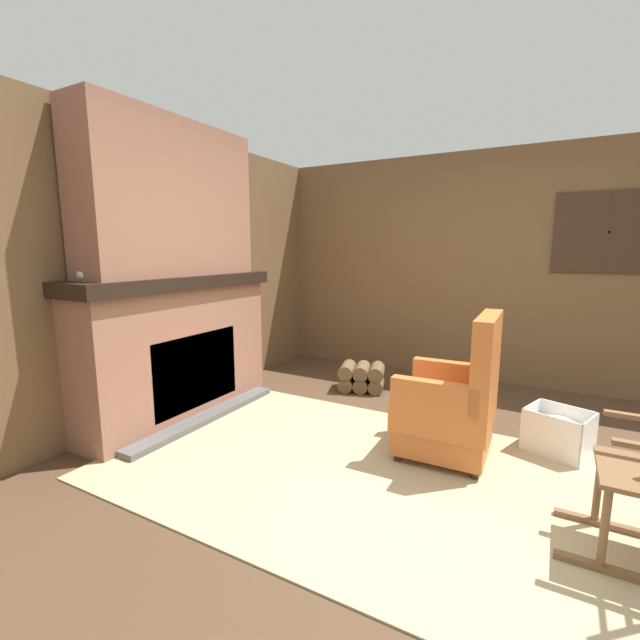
# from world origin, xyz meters

# --- Properties ---
(ground_plane) EXTENTS (14.00, 14.00, 0.00)m
(ground_plane) POSITION_xyz_m (0.00, 0.00, 0.00)
(ground_plane) COLOR #4C3523
(wood_panel_wall_left) EXTENTS (0.06, 5.36, 2.51)m
(wood_panel_wall_left) POSITION_xyz_m (-2.41, 0.00, 1.25)
(wood_panel_wall_left) COLOR brown
(wood_panel_wall_left) RESTS_ON ground
(wood_panel_wall_back) EXTENTS (5.36, 0.09, 2.51)m
(wood_panel_wall_back) POSITION_xyz_m (0.03, 2.41, 1.26)
(wood_panel_wall_back) COLOR brown
(wood_panel_wall_back) RESTS_ON ground
(fireplace_hearth) EXTENTS (0.64, 1.92, 1.24)m
(fireplace_hearth) POSITION_xyz_m (-2.15, 0.00, 0.62)
(fireplace_hearth) COLOR #93604C
(fireplace_hearth) RESTS_ON ground
(chimney_breast) EXTENTS (0.38, 1.60, 1.25)m
(chimney_breast) POSITION_xyz_m (-2.17, 0.00, 1.87)
(chimney_breast) COLOR #93604C
(chimney_breast) RESTS_ON fireplace_hearth
(area_rug) EXTENTS (3.45, 2.07, 0.01)m
(area_rug) POSITION_xyz_m (-0.31, -0.15, 0.01)
(area_rug) COLOR tan
(area_rug) RESTS_ON ground
(armchair) EXTENTS (0.64, 0.65, 1.04)m
(armchair) POSITION_xyz_m (0.10, 0.37, 0.37)
(armchair) COLOR #C6662D
(armchair) RESTS_ON ground
(firewood_stack) EXTENTS (0.54, 0.45, 0.28)m
(firewood_stack) POSITION_xyz_m (-1.03, 1.40, 0.14)
(firewood_stack) COLOR brown
(firewood_stack) RESTS_ON ground
(laundry_basket) EXTENTS (0.49, 0.45, 0.33)m
(laundry_basket) POSITION_xyz_m (0.77, 0.78, 0.16)
(laundry_basket) COLOR white
(laundry_basket) RESTS_ON ground
(oil_lamp_vase) EXTENTS (0.12, 0.12, 0.24)m
(oil_lamp_vase) POSITION_xyz_m (-2.21, -0.76, 1.33)
(oil_lamp_vase) COLOR silver
(oil_lamp_vase) RESTS_ON fireplace_hearth
(storage_case) EXTENTS (0.14, 0.25, 0.14)m
(storage_case) POSITION_xyz_m (-2.21, 0.36, 1.31)
(storage_case) COLOR black
(storage_case) RESTS_ON fireplace_hearth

